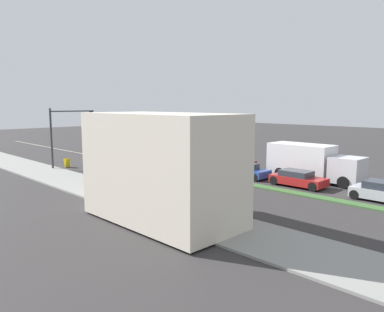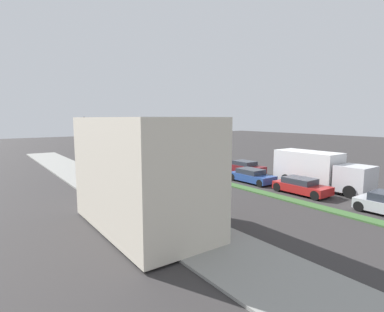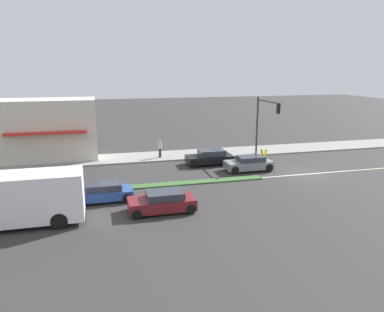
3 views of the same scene
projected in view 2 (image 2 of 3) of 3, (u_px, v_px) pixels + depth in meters
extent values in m
plane|color=#333030|center=(250.00, 190.00, 23.36)|extent=(160.00, 160.00, 0.00)
cube|color=gray|center=(151.00, 212.00, 17.72)|extent=(4.00, 73.00, 0.12)
cube|color=#3D6633|center=(374.00, 222.00, 16.12)|extent=(0.90, 46.00, 0.10)
cube|color=beige|center=(145.00, 163.00, 37.83)|extent=(0.16, 60.00, 0.01)
cube|color=beige|center=(142.00, 173.00, 14.95)|extent=(4.20, 8.49, 5.51)
cube|color=red|center=(183.00, 167.00, 16.37)|extent=(0.70, 6.79, 0.20)
cylinder|color=#333338|center=(85.00, 143.00, 32.27)|extent=(0.18, 0.18, 5.60)
cylinder|color=#333338|center=(105.00, 120.00, 33.27)|extent=(4.50, 0.12, 0.12)
cube|color=black|center=(121.00, 123.00, 34.46)|extent=(0.28, 0.24, 0.84)
sphere|color=red|center=(121.00, 121.00, 34.53)|extent=(0.18, 0.18, 0.18)
sphere|color=gold|center=(121.00, 123.00, 34.56)|extent=(0.18, 0.18, 0.18)
sphere|color=green|center=(121.00, 126.00, 34.60)|extent=(0.18, 0.18, 0.18)
cylinder|color=#282D42|center=(112.00, 180.00, 24.51)|extent=(0.26, 0.26, 0.85)
cylinder|color=#B7B2A8|center=(112.00, 171.00, 24.42)|extent=(0.34, 0.34, 0.59)
sphere|color=tan|center=(112.00, 166.00, 24.37)|extent=(0.22, 0.22, 0.22)
cube|color=yellow|center=(99.00, 164.00, 33.68)|extent=(0.45, 0.21, 0.84)
cube|color=yellow|center=(100.00, 165.00, 33.42)|extent=(0.45, 0.21, 0.84)
cube|color=silver|center=(355.00, 179.00, 21.68)|extent=(2.28, 2.20, 1.90)
cube|color=white|center=(308.00, 167.00, 24.73)|extent=(2.40, 5.10, 2.60)
cylinder|color=black|center=(364.00, 188.00, 22.24)|extent=(0.28, 0.90, 0.90)
cylinder|color=black|center=(350.00, 192.00, 20.99)|extent=(0.28, 0.90, 0.90)
cylinder|color=black|center=(302.00, 176.00, 26.50)|extent=(0.28, 0.90, 0.90)
cylinder|color=black|center=(286.00, 179.00, 25.25)|extent=(0.28, 0.90, 0.90)
cube|color=#284793|center=(252.00, 177.00, 26.06)|extent=(1.80, 4.00, 0.59)
cube|color=#2D333D|center=(251.00, 171.00, 26.16)|extent=(1.53, 2.20, 0.42)
cylinder|color=black|center=(273.00, 181.00, 25.27)|extent=(0.22, 0.62, 0.62)
cylinder|color=black|center=(260.00, 183.00, 24.34)|extent=(0.22, 0.62, 0.62)
cylinder|color=black|center=(245.00, 175.00, 27.83)|extent=(0.22, 0.62, 0.62)
cylinder|color=black|center=(233.00, 177.00, 26.90)|extent=(0.22, 0.62, 0.62)
cube|color=#AD1E1E|center=(302.00, 188.00, 22.12)|extent=(1.78, 4.04, 0.57)
cube|color=#2D333D|center=(300.00, 181.00, 22.22)|extent=(1.51, 2.22, 0.43)
cylinder|color=black|center=(328.00, 192.00, 21.32)|extent=(0.22, 0.68, 0.68)
cylinder|color=black|center=(315.00, 196.00, 20.41)|extent=(0.22, 0.68, 0.68)
cylinder|color=black|center=(290.00, 184.00, 23.86)|extent=(0.22, 0.68, 0.68)
cylinder|color=black|center=(277.00, 187.00, 22.95)|extent=(0.22, 0.68, 0.68)
cube|color=maroon|center=(246.00, 168.00, 30.47)|extent=(1.83, 3.95, 0.66)
cube|color=#2D333D|center=(245.00, 163.00, 30.56)|extent=(1.55, 2.17, 0.42)
cylinder|color=black|center=(263.00, 172.00, 29.70)|extent=(0.22, 0.60, 0.60)
cylinder|color=black|center=(252.00, 173.00, 28.75)|extent=(0.22, 0.60, 0.60)
cylinder|color=black|center=(240.00, 167.00, 32.25)|extent=(0.22, 0.60, 0.60)
cylinder|color=black|center=(229.00, 169.00, 31.30)|extent=(0.22, 0.60, 0.60)
cube|color=slate|center=(143.00, 164.00, 33.21)|extent=(1.75, 3.89, 0.64)
cube|color=#2D333D|center=(143.00, 159.00, 33.30)|extent=(1.49, 2.14, 0.40)
cylinder|color=black|center=(156.00, 167.00, 32.48)|extent=(0.22, 0.68, 0.68)
cylinder|color=black|center=(143.00, 168.00, 31.57)|extent=(0.22, 0.68, 0.68)
cylinder|color=black|center=(144.00, 163.00, 34.89)|extent=(0.22, 0.68, 0.68)
cylinder|color=black|center=(131.00, 165.00, 33.99)|extent=(0.22, 0.68, 0.68)
cube|color=black|center=(130.00, 170.00, 29.53)|extent=(1.88, 4.09, 0.63)
cube|color=#2D333D|center=(129.00, 164.00, 29.63)|extent=(1.59, 2.25, 0.50)
cylinder|color=black|center=(145.00, 173.00, 28.75)|extent=(0.22, 0.68, 0.68)
cylinder|color=black|center=(128.00, 175.00, 27.78)|extent=(0.22, 0.68, 0.68)
cylinder|color=black|center=(131.00, 169.00, 31.33)|extent=(0.22, 0.68, 0.68)
cylinder|color=black|center=(115.00, 170.00, 30.35)|extent=(0.22, 0.68, 0.68)
cylinder|color=black|center=(372.00, 202.00, 19.01)|extent=(0.22, 0.62, 0.62)
cylinder|color=black|center=(359.00, 206.00, 18.05)|extent=(0.22, 0.62, 0.62)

